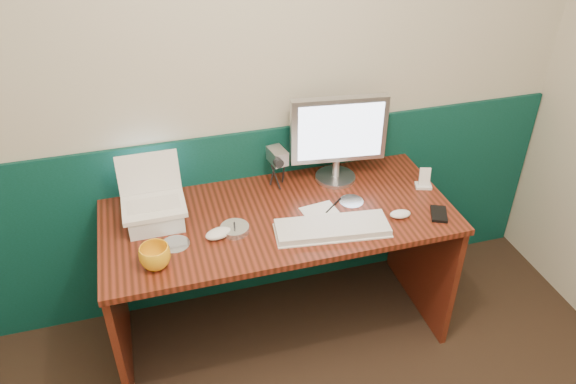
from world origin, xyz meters
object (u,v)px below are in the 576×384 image
object	(u,v)px
camcorder	(277,169)
desk	(280,275)
laptop	(151,187)
mug	(155,257)
monitor	(337,138)
keyboard	(332,228)

from	to	relation	value
camcorder	desk	bearing A→B (deg)	-114.01
desk	laptop	bearing A→B (deg)	171.38
desk	camcorder	bearing A→B (deg)	76.37
laptop	mug	world-z (taller)	laptop
desk	monitor	world-z (taller)	monitor
monitor	desk	bearing A→B (deg)	-141.40
laptop	camcorder	xyz separation A→B (m)	(0.60, 0.15, -0.10)
desk	camcorder	world-z (taller)	camcorder
laptop	camcorder	world-z (taller)	laptop
monitor	camcorder	xyz separation A→B (m)	(-0.29, 0.02, -0.14)
desk	mug	bearing A→B (deg)	-159.97
desk	monitor	distance (m)	0.73
monitor	mug	xyz separation A→B (m)	(-0.92, -0.42, -0.18)
laptop	mug	distance (m)	0.33
desk	mug	world-z (taller)	mug
desk	mug	distance (m)	0.74
mug	keyboard	bearing A→B (deg)	1.77
keyboard	mug	bearing A→B (deg)	-171.20
laptop	monitor	distance (m)	0.91
desk	mug	xyz separation A→B (m)	(-0.57, -0.21, 0.42)
desk	camcorder	xyz separation A→B (m)	(0.06, 0.24, 0.47)
laptop	mug	bearing A→B (deg)	-95.12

